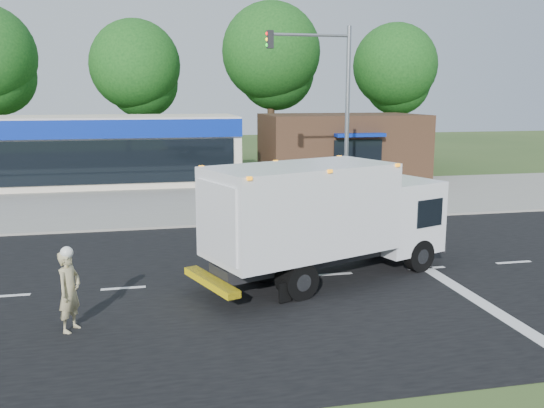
% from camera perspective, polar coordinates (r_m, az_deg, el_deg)
% --- Properties ---
extents(ground, '(120.00, 120.00, 0.00)m').
position_cam_1_polar(ground, '(17.22, 6.00, -6.99)').
color(ground, '#385123').
rests_on(ground, ground).
extents(road_asphalt, '(60.00, 14.00, 0.02)m').
position_cam_1_polar(road_asphalt, '(17.22, 6.00, -6.98)').
color(road_asphalt, black).
rests_on(road_asphalt, ground).
extents(sidewalk, '(60.00, 2.40, 0.12)m').
position_cam_1_polar(sidewalk, '(24.87, 0.22, -1.24)').
color(sidewalk, gray).
rests_on(sidewalk, ground).
extents(parking_apron, '(60.00, 9.00, 0.02)m').
position_cam_1_polar(parking_apron, '(30.47, -2.07, 0.90)').
color(parking_apron, gray).
rests_on(parking_apron, ground).
extents(lane_markings, '(55.20, 7.00, 0.01)m').
position_cam_1_polar(lane_markings, '(16.48, 11.98, -7.93)').
color(lane_markings, silver).
rests_on(lane_markings, road_asphalt).
extents(ems_box_truck, '(7.96, 4.90, 3.38)m').
position_cam_1_polar(ems_box_truck, '(16.33, 5.22, -0.89)').
color(ems_box_truck, black).
rests_on(ems_box_truck, ground).
extents(emergency_worker, '(0.71, 0.80, 1.96)m').
position_cam_1_polar(emergency_worker, '(13.71, -19.45, -8.04)').
color(emergency_worker, tan).
rests_on(emergency_worker, ground).
extents(retail_strip_mall, '(18.00, 6.20, 4.00)m').
position_cam_1_polar(retail_strip_mall, '(35.87, -18.15, 5.09)').
color(retail_strip_mall, beige).
rests_on(retail_strip_mall, ground).
extents(brown_storefront, '(10.00, 6.70, 4.00)m').
position_cam_1_polar(brown_storefront, '(37.71, 6.91, 5.78)').
color(brown_storefront, '#382316').
rests_on(brown_storefront, ground).
extents(traffic_signal_pole, '(3.51, 0.25, 8.00)m').
position_cam_1_polar(traffic_signal_pole, '(24.36, 6.03, 9.98)').
color(traffic_signal_pole, gray).
rests_on(traffic_signal_pole, ground).
extents(background_trees, '(36.77, 7.39, 12.10)m').
position_cam_1_polar(background_trees, '(44.01, -6.51, 13.51)').
color(background_trees, '#332114').
rests_on(background_trees, ground).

